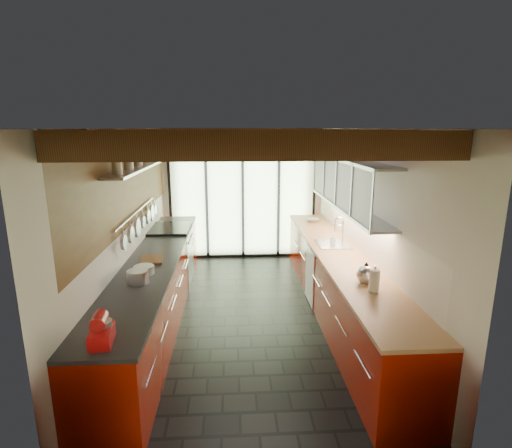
# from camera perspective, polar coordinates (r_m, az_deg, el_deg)

# --- Properties ---
(ground) EXTENTS (5.50, 5.50, 0.00)m
(ground) POSITION_cam_1_polar(r_m,az_deg,el_deg) (5.84, -1.06, -12.97)
(ground) COLOR black
(ground) RESTS_ON ground
(room_shell) EXTENTS (5.50, 5.50, 5.50)m
(room_shell) POSITION_cam_1_polar(r_m,az_deg,el_deg) (5.31, -1.14, 3.21)
(room_shell) COLOR silver
(room_shell) RESTS_ON ground
(ceiling_beams) EXTENTS (3.14, 5.06, 4.90)m
(ceiling_beams) POSITION_cam_1_polar(r_m,az_deg,el_deg) (5.60, -1.34, 12.07)
(ceiling_beams) COLOR #593316
(ceiling_beams) RESTS_ON ground
(glass_door) EXTENTS (2.95, 0.10, 2.90)m
(glass_door) POSITION_cam_1_polar(r_m,az_deg,el_deg) (7.97, -1.92, 6.72)
(glass_door) COLOR #C6EAAD
(glass_door) RESTS_ON ground
(left_counter) EXTENTS (0.68, 5.00, 0.92)m
(left_counter) POSITION_cam_1_polar(r_m,az_deg,el_deg) (5.74, -14.05, -8.82)
(left_counter) COLOR #921101
(left_counter) RESTS_ON ground
(range_stove) EXTENTS (0.66, 0.90, 0.97)m
(range_stove) POSITION_cam_1_polar(r_m,az_deg,el_deg) (7.08, -11.96, -4.31)
(range_stove) COLOR silver
(range_stove) RESTS_ON ground
(right_counter) EXTENTS (0.68, 5.00, 0.92)m
(right_counter) POSITION_cam_1_polar(r_m,az_deg,el_deg) (5.83, 11.65, -8.32)
(right_counter) COLOR #921101
(right_counter) RESTS_ON ground
(sink_assembly) EXTENTS (0.45, 0.52, 0.43)m
(sink_assembly) POSITION_cam_1_polar(r_m,az_deg,el_deg) (6.04, 11.04, -2.52)
(sink_assembly) COLOR silver
(sink_assembly) RESTS_ON right_counter
(upper_cabinets_right) EXTENTS (0.34, 3.00, 3.00)m
(upper_cabinets_right) POSITION_cam_1_polar(r_m,az_deg,el_deg) (5.81, 13.05, 5.71)
(upper_cabinets_right) COLOR silver
(upper_cabinets_right) RESTS_ON ground
(left_wall_fixtures) EXTENTS (0.28, 2.60, 0.96)m
(left_wall_fixtures) POSITION_cam_1_polar(r_m,az_deg,el_deg) (5.71, -16.23, 4.73)
(left_wall_fixtures) COLOR silver
(left_wall_fixtures) RESTS_ON ground
(stand_mixer) EXTENTS (0.20, 0.31, 0.27)m
(stand_mixer) POSITION_cam_1_polar(r_m,az_deg,el_deg) (3.53, -21.19, -14.02)
(stand_mixer) COLOR red
(stand_mixer) RESTS_ON left_counter
(pot_large) EXTENTS (0.26, 0.26, 0.15)m
(pot_large) POSITION_cam_1_polar(r_m,az_deg,el_deg) (4.66, -16.51, -7.25)
(pot_large) COLOR silver
(pot_large) RESTS_ON left_counter
(pot_small) EXTENTS (0.29, 0.29, 0.09)m
(pot_small) POSITION_cam_1_polar(r_m,az_deg,el_deg) (4.95, -15.72, -6.31)
(pot_small) COLOR silver
(pot_small) RESTS_ON left_counter
(cutting_board) EXTENTS (0.32, 0.41, 0.03)m
(cutting_board) POSITION_cam_1_polar(r_m,az_deg,el_deg) (5.39, -14.67, -4.95)
(cutting_board) COLOR brown
(cutting_board) RESTS_ON left_counter
(kettle) EXTENTS (0.28, 0.30, 0.25)m
(kettle) POSITION_cam_1_polar(r_m,az_deg,el_deg) (4.65, 15.43, -6.77)
(kettle) COLOR silver
(kettle) RESTS_ON right_counter
(paper_towel) EXTENTS (0.13, 0.13, 0.29)m
(paper_towel) POSITION_cam_1_polar(r_m,az_deg,el_deg) (4.41, 16.55, -7.81)
(paper_towel) COLOR white
(paper_towel) RESTS_ON right_counter
(soap_bottle) EXTENTS (0.09, 0.09, 0.17)m
(soap_bottle) POSITION_cam_1_polar(r_m,az_deg,el_deg) (6.01, 10.94, -2.15)
(soap_bottle) COLOR silver
(soap_bottle) RESTS_ON right_counter
(bowl) EXTENTS (0.30, 0.30, 0.06)m
(bowl) POSITION_cam_1_polar(r_m,az_deg,el_deg) (7.46, 8.08, 0.59)
(bowl) COLOR silver
(bowl) RESTS_ON right_counter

